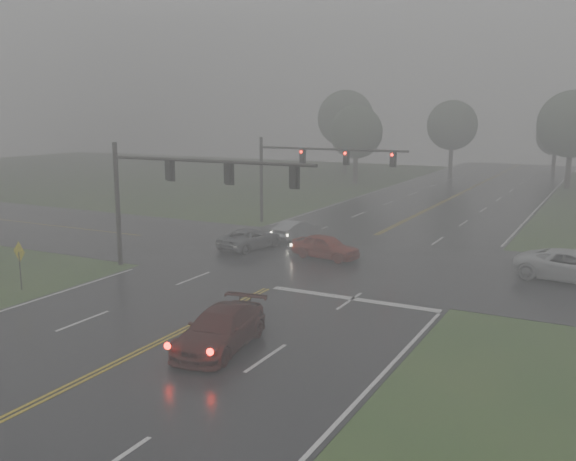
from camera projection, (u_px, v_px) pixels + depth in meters
The scene contains 17 objects.
ground at pixel (47, 398), 20.14m from camera, with size 180.00×180.00×0.00m, color #2D4D21.
main_road at pixel (317, 264), 37.55m from camera, with size 18.00×160.00×0.02m, color black.
cross_street at pixel (331, 258), 39.30m from camera, with size 120.00×14.00×0.02m, color black.
stop_bar at pixel (353, 299), 30.63m from camera, with size 8.50×0.50×0.01m, color silver.
sedan_maroon at pixel (221, 348), 24.30m from camera, with size 2.12×5.21×1.51m, color #3B0D0A.
sedan_red at pixel (325, 259), 39.04m from camera, with size 1.72×4.27×1.45m, color #9A1A0E.
sedan_silver at pixel (297, 239), 44.89m from camera, with size 1.40×4.02×1.32m, color #93969A.
car_grey at pixel (250, 249), 41.82m from camera, with size 2.19×4.74×1.32m, color #53565B.
pickup_white at pixel (572, 282), 33.79m from camera, with size 2.68×5.82×1.62m, color silver.
signal_gantry_near at pixel (172, 183), 34.83m from camera, with size 12.78×0.31×7.12m.
signal_gantry_far at pixel (304, 164), 49.37m from camera, with size 12.22×0.35×6.81m.
sign_diamond_west at pixel (20, 257), 31.96m from camera, with size 1.01×0.23×2.47m.
tree_nw_a at pixel (356, 132), 78.16m from camera, with size 6.50×6.50×9.55m.
tree_ne_a at pixel (572, 124), 72.22m from camera, with size 7.61×7.61×11.18m.
tree_n_mid at pixel (452, 125), 90.28m from camera, with size 7.05×7.05×10.36m.
tree_nw_b at pixel (346, 119), 90.77m from camera, with size 8.01×8.01×11.76m.
tree_n_far at pixel (556, 137), 91.86m from camera, with size 5.36×5.36×7.87m.
Camera 1 is at (15.43, -13.17, 8.88)m, focal length 40.00 mm.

